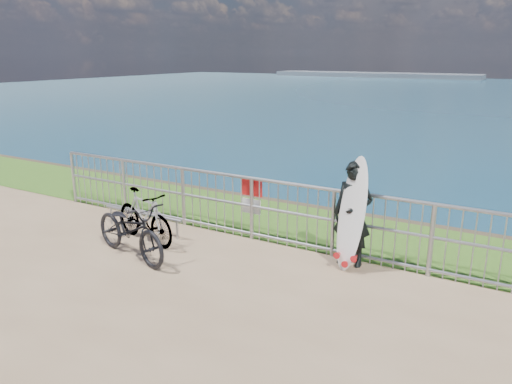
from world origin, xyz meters
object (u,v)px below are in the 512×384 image
Objects in this scene: surfer at (353,214)px; bicycle_near at (130,229)px; surfboard at (351,218)px; bicycle_far at (144,216)px.

surfer is 0.90× the size of bicycle_near.
surfboard is at bearing -52.43° from bicycle_near.
bicycle_near is 0.69m from bicycle_far.
surfboard is 3.52m from bicycle_far.
surfer is 1.05× the size of bicycle_far.
surfboard reaches higher than bicycle_far.
surfer is at bearing -49.76° from bicycle_near.
surfer is at bearing 102.73° from surfboard.
bicycle_near is at bearing -154.78° from surfer.
surfer is 3.48m from bicycle_near.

